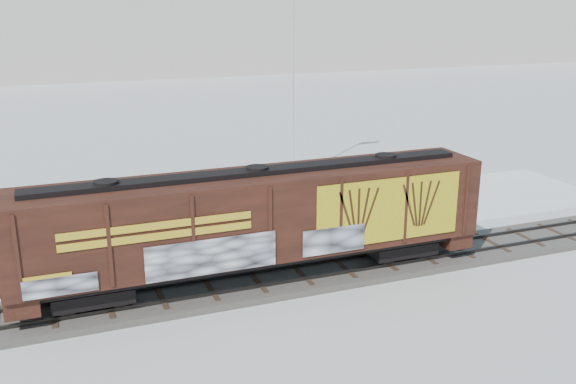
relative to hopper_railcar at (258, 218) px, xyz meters
name	(u,v)px	position (x,y,z in m)	size (l,w,h in m)	color
ground	(343,272)	(3.90, 0.01, -3.02)	(500.00, 500.00, 0.00)	white
rail_track	(343,269)	(3.90, 0.01, -2.87)	(50.00, 3.40, 0.43)	#59544C
parking_strip	(282,220)	(3.90, 7.51, -3.00)	(40.00, 8.00, 0.03)	white
hopper_railcar	(258,218)	(0.00, 0.00, 0.00)	(19.41, 3.06, 4.64)	black
flagpole	(294,106)	(7.74, 15.37, 1.84)	(2.30, 0.90, 12.88)	silver
car_silver	(128,235)	(-4.53, 5.99, -2.23)	(1.80, 4.48, 1.53)	silver
car_white	(364,192)	(9.20, 8.14, -2.13)	(1.81, 5.19, 1.71)	silver
car_dark	(356,197)	(8.60, 7.92, -2.34)	(1.80, 4.43, 1.29)	black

